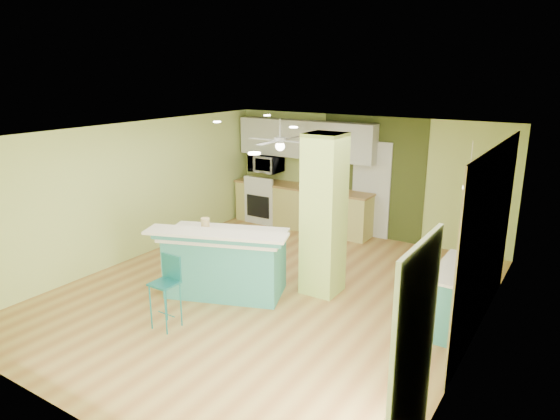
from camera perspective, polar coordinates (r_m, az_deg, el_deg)
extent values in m
cube|color=#A56E3A|center=(7.96, -1.10, -9.46)|extent=(6.00, 7.00, 0.01)
cube|color=white|center=(7.26, -1.21, 8.78)|extent=(6.00, 7.00, 0.01)
cube|color=#C5D873|center=(10.52, 9.53, 3.80)|extent=(6.00, 0.01, 2.50)
cube|color=#C5D873|center=(5.18, -23.60, -9.98)|extent=(6.00, 0.01, 2.50)
cube|color=#C5D873|center=(9.47, -16.47, 2.04)|extent=(0.01, 7.00, 2.50)
cube|color=#C5D873|center=(6.43, 21.79, -4.79)|extent=(0.01, 7.00, 2.50)
cube|color=olive|center=(7.00, 22.64, -3.26)|extent=(0.02, 3.40, 2.50)
cube|color=#414B1E|center=(10.43, 10.50, 3.65)|extent=(2.20, 0.02, 2.50)
cube|color=silver|center=(10.46, 10.37, 2.29)|extent=(0.82, 0.05, 2.00)
cube|color=silver|center=(4.48, 14.95, -16.16)|extent=(0.04, 1.08, 2.10)
cube|color=#B5D261|center=(7.61, 5.02, -0.61)|extent=(0.55, 0.55, 2.50)
cube|color=#CBC36A|center=(11.01, 2.49, 0.25)|extent=(3.20, 0.60, 0.90)
cube|color=olive|center=(10.89, 2.52, 2.63)|extent=(3.25, 0.63, 0.04)
cube|color=silver|center=(11.50, -1.60, 0.92)|extent=(0.76, 0.64, 0.90)
cube|color=black|center=(11.24, -2.54, 0.42)|extent=(0.59, 0.02, 0.50)
cube|color=silver|center=(11.13, -2.49, 3.28)|extent=(0.76, 0.06, 0.18)
cube|color=silver|center=(10.81, 2.91, 8.07)|extent=(3.20, 0.34, 0.80)
imported|color=white|center=(11.30, -1.64, 5.34)|extent=(0.70, 0.48, 0.39)
cylinder|color=silver|center=(9.54, 0.00, 9.20)|extent=(0.03, 0.03, 0.40)
cylinder|color=silver|center=(9.57, 0.00, 8.01)|extent=(0.24, 0.24, 0.10)
sphere|color=white|center=(9.59, 0.00, 7.30)|extent=(0.18, 0.18, 0.18)
cylinder|color=white|center=(6.98, 20.95, 4.85)|extent=(0.01, 0.01, 0.62)
sphere|color=white|center=(7.04, 20.70, 2.37)|extent=(0.14, 0.14, 0.14)
cube|color=brown|center=(7.11, 23.00, -0.49)|extent=(0.03, 0.90, 0.70)
cube|color=teal|center=(7.84, -6.23, -6.24)|extent=(1.94, 1.42, 0.92)
cube|color=white|center=(7.68, -6.33, -2.86)|extent=(2.07, 1.56, 0.05)
cube|color=teal|center=(7.28, -7.37, -3.17)|extent=(1.90, 0.82, 0.13)
cube|color=white|center=(7.26, -7.39, -2.71)|extent=(2.12, 1.14, 0.04)
cylinder|color=teal|center=(7.02, -14.56, -10.72)|extent=(0.02, 0.02, 0.63)
cylinder|color=teal|center=(6.83, -12.92, -11.37)|extent=(0.02, 0.02, 0.63)
cylinder|color=teal|center=(7.19, -12.91, -9.95)|extent=(0.02, 0.02, 0.63)
cylinder|color=teal|center=(7.01, -11.27, -10.55)|extent=(0.02, 0.02, 0.63)
cube|color=teal|center=(6.87, -13.08, -8.18)|extent=(0.33, 0.33, 0.03)
cube|color=teal|center=(6.89, -12.29, -6.34)|extent=(0.33, 0.03, 0.35)
cube|color=teal|center=(7.23, 19.49, -9.49)|extent=(0.53, 1.28, 0.82)
cube|color=white|center=(7.07, 19.80, -6.33)|extent=(0.57, 1.33, 0.04)
imported|color=#3B2618|center=(10.64, 4.73, 2.57)|extent=(0.32, 0.32, 0.06)
cylinder|color=gold|center=(7.87, -8.53, -1.58)|extent=(0.14, 0.14, 0.18)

